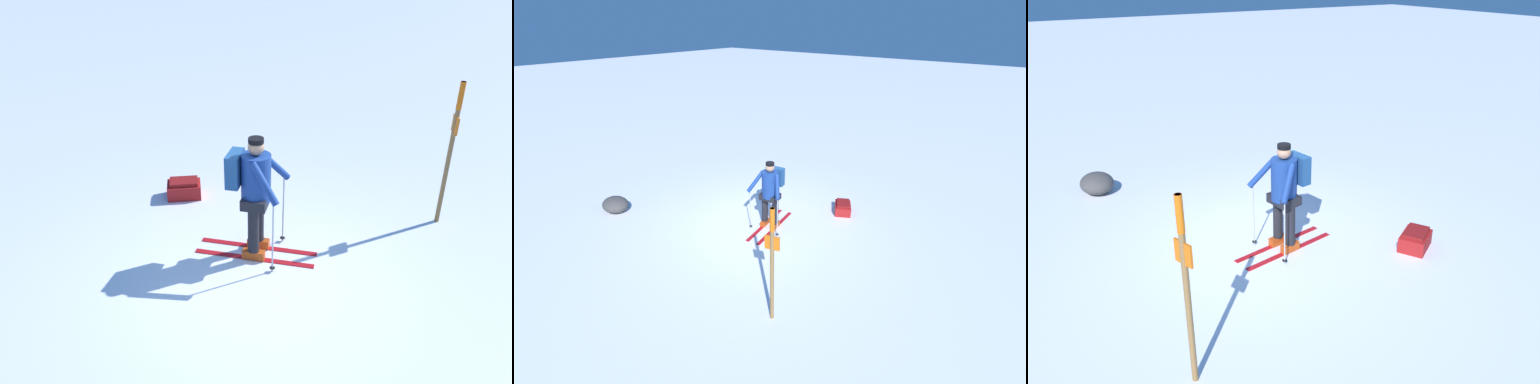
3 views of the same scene
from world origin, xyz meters
TOP-DOWN VIEW (x-y plane):
  - ground_plane at (0.00, 0.00)m, footprint 80.00×80.00m
  - skier at (0.39, 0.20)m, footprint 0.87×1.67m
  - dropped_backpack at (1.46, 1.89)m, footprint 0.61×0.66m
  - trail_marker at (2.21, -2.05)m, footprint 0.24×0.09m

SIDE VIEW (x-z plane):
  - ground_plane at x=0.00m, z-range 0.00..0.00m
  - dropped_backpack at x=1.46m, z-range -0.01..0.29m
  - skier at x=0.39m, z-range 0.15..1.83m
  - trail_marker at x=2.21m, z-range 0.20..2.35m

